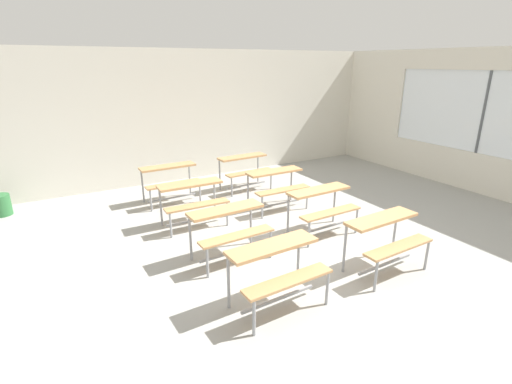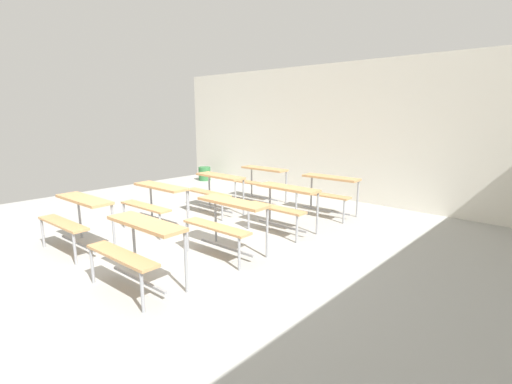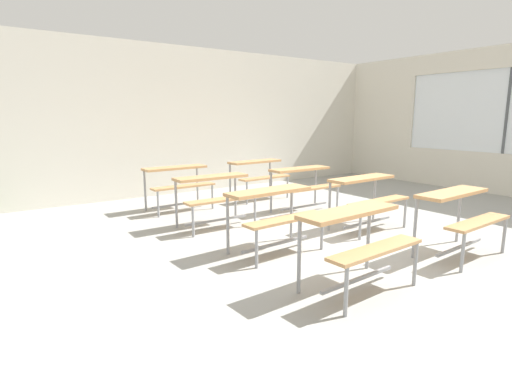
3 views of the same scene
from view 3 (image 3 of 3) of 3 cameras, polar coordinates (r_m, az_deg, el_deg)
name	(u,v)px [view 3 (image 3 of 3)]	position (r m, az deg, el deg)	size (l,w,h in m)	color
ground	(352,245)	(5.29, 13.57, -7.43)	(10.00, 9.00, 0.05)	#9E9E99
wall_back	(193,121)	(8.68, -9.04, 9.99)	(10.00, 0.12, 3.00)	silver
desk_bench_r0c0	(358,231)	(3.81, 14.35, -5.37)	(1.12, 0.64, 0.74)	tan
desk_bench_r0c1	(461,208)	(5.16, 27.19, -2.03)	(1.12, 0.63, 0.74)	tan
desk_bench_r1c0	(275,206)	(4.71, 2.68, -1.95)	(1.13, 0.64, 0.74)	tan
desk_bench_r1c1	(367,190)	(5.89, 15.63, 0.24)	(1.12, 0.62, 0.74)	tan
desk_bench_r2c0	(215,189)	(5.82, -5.90, 0.46)	(1.11, 0.60, 0.74)	tan
desk_bench_r2c1	(304,179)	(6.75, 6.86, 1.87)	(1.10, 0.60, 0.74)	tan
desk_bench_r3c0	(178,178)	(6.99, -11.09, 2.04)	(1.11, 0.61, 0.74)	tan
desk_bench_r3c1	(258,170)	(7.80, 0.34, 3.14)	(1.13, 0.64, 0.74)	tan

